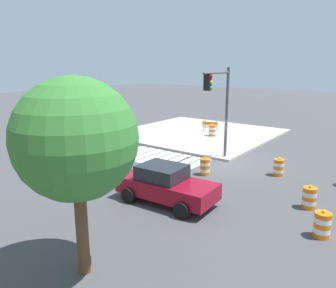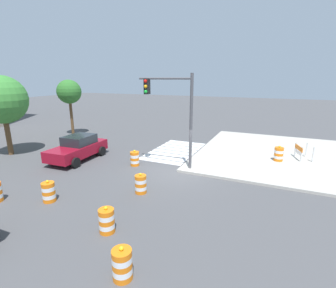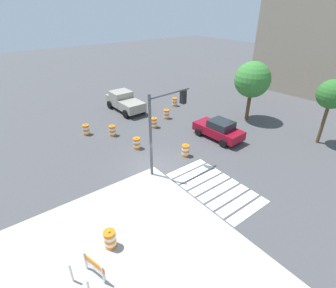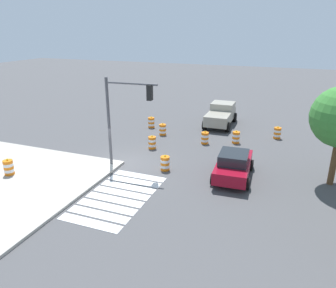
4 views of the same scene
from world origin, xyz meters
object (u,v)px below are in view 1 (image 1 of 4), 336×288
traffic_light_pole (220,98)px  street_tree_streetside_mid (76,140)px  traffic_barrel_on_sidewalk (213,130)px  traffic_barrel_lane_center (205,167)px  traffic_barrel_opposite_curb (309,198)px  traffic_barrel_median_far (279,167)px  sports_car (166,184)px  construction_barricade (210,125)px  traffic_barrel_near_corner (322,225)px

traffic_light_pole → street_tree_streetside_mid: bearing=100.3°
traffic_light_pole → traffic_barrel_on_sidewalk: bearing=-58.0°
traffic_barrel_lane_center → traffic_barrel_on_sidewalk: 9.30m
traffic_barrel_opposite_curb → traffic_barrel_on_sidewalk: traffic_barrel_on_sidewalk is taller
traffic_barrel_median_far → traffic_barrel_opposite_curb: bearing=126.0°
traffic_barrel_opposite_curb → street_tree_streetside_mid: 9.93m
sports_car → traffic_barrel_on_sidewalk: (4.73, -12.41, -0.21)m
traffic_barrel_median_far → traffic_light_pole: bearing=-0.7°
sports_car → construction_barricade: size_ratio=3.14×
traffic_barrel_near_corner → traffic_light_pole: bearing=-38.0°
traffic_barrel_median_far → traffic_barrel_on_sidewalk: (7.43, -5.99, 0.15)m
traffic_barrel_lane_center → construction_barricade: (5.24, -9.61, 0.27)m
traffic_barrel_median_far → traffic_barrel_lane_center: 3.94m
sports_car → construction_barricade: sports_car is taller
traffic_barrel_opposite_curb → traffic_barrel_median_far: bearing=-54.0°
traffic_barrel_on_sidewalk → traffic_light_pole: 7.75m
traffic_barrel_lane_center → construction_barricade: 10.95m
traffic_barrel_on_sidewalk → street_tree_streetside_mid: street_tree_streetside_mid is taller
traffic_barrel_lane_center → street_tree_streetside_mid: 10.20m
sports_car → street_tree_streetside_mid: (-1.13, 5.32, 3.10)m
traffic_barrel_opposite_curb → traffic_barrel_on_sidewalk: size_ratio=1.00×
traffic_barrel_on_sidewalk → traffic_light_pole: (-3.71, 5.94, 3.31)m
traffic_barrel_near_corner → street_tree_streetside_mid: 8.69m
traffic_barrel_opposite_curb → construction_barricade: 15.22m
sports_car → street_tree_streetside_mid: bearing=102.0°
traffic_barrel_on_sidewalk → traffic_barrel_median_far: bearing=141.1°
traffic_barrel_lane_center → street_tree_streetside_mid: street_tree_streetside_mid is taller
traffic_barrel_near_corner → traffic_light_pole: traffic_light_pole is taller
traffic_barrel_median_far → traffic_barrel_on_sidewalk: 9.55m
traffic_light_pole → street_tree_streetside_mid: traffic_light_pole is taller
traffic_barrel_lane_center → traffic_barrel_opposite_curb: bearing=169.5°
traffic_barrel_opposite_curb → traffic_barrel_on_sidewalk: 13.56m
traffic_light_pole → street_tree_streetside_mid: size_ratio=0.99×
traffic_barrel_near_corner → traffic_barrel_lane_center: bearing=-26.1°
traffic_barrel_on_sidewalk → traffic_barrel_lane_center: bearing=117.0°
sports_car → traffic_barrel_opposite_curb: bearing=-148.9°
construction_barricade → traffic_barrel_near_corner: bearing=132.7°
sports_car → traffic_light_pole: 7.24m
construction_barricade → street_tree_streetside_mid: 20.52m
traffic_barrel_near_corner → street_tree_streetside_mid: street_tree_streetside_mid is taller
traffic_barrel_lane_center → traffic_barrel_opposite_curb: (-5.63, 1.04, 0.00)m
traffic_barrel_median_far → traffic_barrel_near_corner: bearing=121.6°
traffic_barrel_on_sidewalk → street_tree_streetside_mid: 18.97m
traffic_barrel_lane_center → traffic_light_pole: bearing=-77.5°
traffic_barrel_near_corner → traffic_barrel_on_sidewalk: size_ratio=1.00×
sports_car → street_tree_streetside_mid: 6.26m
traffic_barrel_opposite_curb → traffic_light_pole: size_ratio=0.19×
sports_car → traffic_barrel_lane_center: bearing=-83.0°
traffic_barrel_on_sidewalk → street_tree_streetside_mid: bearing=108.3°
traffic_barrel_near_corner → traffic_barrel_opposite_curb: (0.98, -2.19, 0.00)m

